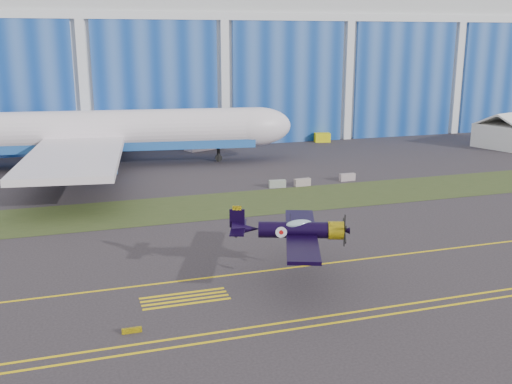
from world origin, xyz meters
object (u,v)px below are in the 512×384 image
object	(u,v)px
shipping_container	(203,142)
tug	(322,137)
warbird	(294,230)
jetliner	(90,87)

from	to	relation	value
shipping_container	tug	xyz separation A→B (m)	(21.01, 0.86, -0.50)
warbird	shipping_container	xyz separation A→B (m)	(5.50, 54.19, -2.66)
jetliner	tug	distance (m)	40.39
shipping_container	warbird	bearing A→B (deg)	-117.60
shipping_container	tug	size ratio (longest dim) A/B	2.23
warbird	tug	bearing A→B (deg)	84.18
warbird	shipping_container	world-z (taller)	warbird
warbird	tug	distance (m)	61.19
warbird	jetliner	bearing A→B (deg)	123.94
shipping_container	tug	bearing A→B (deg)	-19.45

